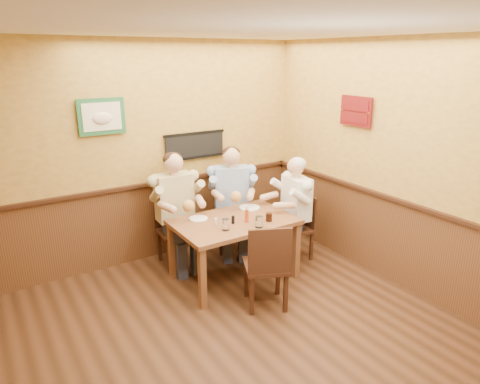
% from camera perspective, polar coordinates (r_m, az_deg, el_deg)
% --- Properties ---
extents(room, '(5.02, 5.03, 2.81)m').
position_cam_1_polar(room, '(3.34, -1.38, 1.98)').
color(room, '#331C0F').
rests_on(room, ground).
extents(dining_table, '(1.40, 0.90, 0.75)m').
position_cam_1_polar(dining_table, '(5.06, -0.78, -4.71)').
color(dining_table, brown).
rests_on(dining_table, ground).
extents(chair_back_left, '(0.45, 0.45, 0.93)m').
position_cam_1_polar(chair_back_left, '(5.55, -8.54, -5.01)').
color(chair_back_left, '#3B2012').
rests_on(chair_back_left, ground).
extents(chair_back_right, '(0.56, 0.56, 0.92)m').
position_cam_1_polar(chair_back_right, '(5.88, -1.12, -3.52)').
color(chair_back_right, '#3B2012').
rests_on(chair_back_right, ground).
extents(chair_right_end, '(0.45, 0.45, 0.86)m').
position_cam_1_polar(chair_right_end, '(5.70, 7.36, -4.68)').
color(chair_right_end, '#3B2012').
rests_on(chair_right_end, ground).
extents(chair_near_side, '(0.59, 0.59, 0.97)m').
position_cam_1_polar(chair_near_side, '(4.61, 3.45, -9.53)').
color(chair_near_side, '#3B2012').
rests_on(chair_near_side, ground).
extents(diner_tan_shirt, '(0.64, 0.64, 1.33)m').
position_cam_1_polar(diner_tan_shirt, '(5.47, -8.63, -3.09)').
color(diner_tan_shirt, beige).
rests_on(diner_tan_shirt, ground).
extents(diner_blue_polo, '(0.80, 0.80, 1.31)m').
position_cam_1_polar(diner_blue_polo, '(5.81, -1.13, -1.72)').
color(diner_blue_polo, '#8AA2CF').
rests_on(diner_blue_polo, ground).
extents(diner_white_elder, '(0.65, 0.65, 1.23)m').
position_cam_1_polar(diner_white_elder, '(5.63, 7.43, -2.94)').
color(diner_white_elder, white).
rests_on(diner_white_elder, ground).
extents(water_glass_left, '(0.09, 0.09, 0.13)m').
position_cam_1_polar(water_glass_left, '(4.73, -1.93, -4.36)').
color(water_glass_left, white).
rests_on(water_glass_left, dining_table).
extents(water_glass_mid, '(0.10, 0.10, 0.13)m').
position_cam_1_polar(water_glass_mid, '(4.80, 2.56, -4.00)').
color(water_glass_mid, white).
rests_on(water_glass_mid, dining_table).
extents(cola_tumbler, '(0.10, 0.10, 0.10)m').
position_cam_1_polar(cola_tumbler, '(4.99, 3.88, -3.36)').
color(cola_tumbler, black).
rests_on(cola_tumbler, dining_table).
extents(hot_sauce_bottle, '(0.05, 0.05, 0.17)m').
position_cam_1_polar(hot_sauce_bottle, '(4.94, 0.91, -3.09)').
color(hot_sauce_bottle, '#C33B14').
rests_on(hot_sauce_bottle, dining_table).
extents(salt_shaker, '(0.04, 0.04, 0.08)m').
position_cam_1_polar(salt_shaker, '(4.88, -3.23, -3.96)').
color(salt_shaker, white).
rests_on(salt_shaker, dining_table).
extents(pepper_shaker, '(0.05, 0.05, 0.09)m').
position_cam_1_polar(pepper_shaker, '(4.91, -0.93, -3.71)').
color(pepper_shaker, black).
rests_on(pepper_shaker, dining_table).
extents(plate_far_left, '(0.28, 0.28, 0.01)m').
position_cam_1_polar(plate_far_left, '(5.08, -5.57, -3.54)').
color(plate_far_left, white).
rests_on(plate_far_left, dining_table).
extents(plate_far_right, '(0.33, 0.33, 0.02)m').
position_cam_1_polar(plate_far_right, '(5.40, 1.27, -2.10)').
color(plate_far_right, white).
rests_on(plate_far_right, dining_table).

